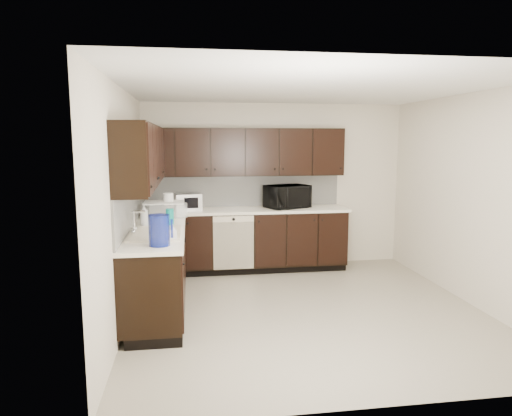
{
  "coord_description": "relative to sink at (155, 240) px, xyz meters",
  "views": [
    {
      "loc": [
        -1.3,
        -4.93,
        1.94
      ],
      "look_at": [
        -0.49,
        0.6,
        1.11
      ],
      "focal_mm": 32.0,
      "sensor_mm": 36.0,
      "label": 1
    }
  ],
  "objects": [
    {
      "name": "microwave",
      "position": [
        1.82,
        1.73,
        0.23
      ],
      "size": [
        0.73,
        0.63,
        0.34
      ],
      "primitive_type": "imported",
      "rotation": [
        0.0,
        0.0,
        0.41
      ],
      "color": "black",
      "rests_on": "countertop"
    },
    {
      "name": "backsplash",
      "position": [
        0.46,
        1.33,
        0.3
      ],
      "size": [
        3.0,
        2.8,
        0.48
      ],
      "color": "#BBBCB7",
      "rests_on": "countertop"
    },
    {
      "name": "floor",
      "position": [
        1.68,
        0.01,
        -0.88
      ],
      "size": [
        4.0,
        4.0,
        0.0
      ],
      "primitive_type": "plane",
      "color": "#9D9582",
      "rests_on": "ground"
    },
    {
      "name": "dishwasher",
      "position": [
        0.98,
        1.42,
        -0.33
      ],
      "size": [
        0.58,
        0.04,
        0.78
      ],
      "color": "beige",
      "rests_on": "lower_cabinets"
    },
    {
      "name": "blue_pitcher",
      "position": [
        0.08,
        -0.54,
        0.21
      ],
      "size": [
        0.24,
        0.24,
        0.3
      ],
      "primitive_type": "cylinder",
      "rotation": [
        0.0,
        0.0,
        0.21
      ],
      "color": "navy",
      "rests_on": "countertop"
    },
    {
      "name": "wall_left",
      "position": [
        -0.32,
        0.01,
        0.37
      ],
      "size": [
        0.02,
        4.0,
        2.5
      ],
      "primitive_type": "cube",
      "color": "beige",
      "rests_on": "floor"
    },
    {
      "name": "paper_towel_roll",
      "position": [
        0.09,
        1.19,
        0.21
      ],
      "size": [
        0.18,
        0.18,
        0.31
      ],
      "primitive_type": "cylinder",
      "rotation": [
        0.0,
        0.0,
        -0.36
      ],
      "color": "silver",
      "rests_on": "countertop"
    },
    {
      "name": "wall_back",
      "position": [
        1.68,
        2.01,
        0.37
      ],
      "size": [
        4.0,
        0.02,
        2.5
      ],
      "primitive_type": "cube",
      "color": "beige",
      "rests_on": "floor"
    },
    {
      "name": "toaster_oven",
      "position": [
        0.34,
        1.75,
        0.18
      ],
      "size": [
        0.42,
        0.34,
        0.24
      ],
      "primitive_type": "cube",
      "rotation": [
        0.0,
        0.0,
        0.19
      ],
      "color": "#B1B1B3",
      "rests_on": "countertop"
    },
    {
      "name": "soap_bottle_a",
      "position": [
        0.2,
        -0.33,
        0.14
      ],
      "size": [
        0.08,
        0.09,
        0.17
      ],
      "primitive_type": "imported",
      "rotation": [
        0.0,
        0.0,
        0.1
      ],
      "color": "gray",
      "rests_on": "countertop"
    },
    {
      "name": "teal_tumbler",
      "position": [
        0.14,
        0.46,
        0.16
      ],
      "size": [
        0.12,
        0.12,
        0.21
      ],
      "primitive_type": "cylinder",
      "rotation": [
        0.0,
        0.0,
        -0.33
      ],
      "color": "#0B8078",
      "rests_on": "countertop"
    },
    {
      "name": "wall_front",
      "position": [
        1.68,
        -1.99,
        0.37
      ],
      "size": [
        4.0,
        0.02,
        2.5
      ],
      "primitive_type": "cube",
      "color": "beige",
      "rests_on": "floor"
    },
    {
      "name": "ceiling",
      "position": [
        1.68,
        0.01,
        1.62
      ],
      "size": [
        4.0,
        4.0,
        0.0
      ],
      "primitive_type": "plane",
      "rotation": [
        3.14,
        0.0,
        0.0
      ],
      "color": "white",
      "rests_on": "wall_back"
    },
    {
      "name": "countertop",
      "position": [
        0.67,
        1.12,
        0.04
      ],
      "size": [
        3.03,
        2.83,
        0.04
      ],
      "color": "white",
      "rests_on": "lower_cabinets"
    },
    {
      "name": "sink",
      "position": [
        0.0,
        0.0,
        0.0
      ],
      "size": [
        0.54,
        0.82,
        0.42
      ],
      "color": "beige",
      "rests_on": "countertop"
    },
    {
      "name": "wall_right",
      "position": [
        3.68,
        0.01,
        0.37
      ],
      "size": [
        0.02,
        4.0,
        2.5
      ],
      "primitive_type": "cube",
      "color": "beige",
      "rests_on": "floor"
    },
    {
      "name": "storage_bin",
      "position": [
        0.04,
        1.13,
        0.16
      ],
      "size": [
        0.6,
        0.53,
        0.2
      ],
      "primitive_type": "cube",
      "rotation": [
        0.0,
        0.0,
        0.37
      ],
      "color": "white",
      "rests_on": "countertop"
    },
    {
      "name": "upper_cabinets",
      "position": [
        0.58,
        1.22,
        0.89
      ],
      "size": [
        3.0,
        2.8,
        0.7
      ],
      "color": "black",
      "rests_on": "wall_back"
    },
    {
      "name": "soap_bottle_b",
      "position": [
        -0.16,
        0.54,
        0.19
      ],
      "size": [
        0.11,
        0.11,
        0.26
      ],
      "primitive_type": "imported",
      "rotation": [
        0.0,
        0.0,
        0.09
      ],
      "color": "gray",
      "rests_on": "countertop"
    },
    {
      "name": "lower_cabinets",
      "position": [
        0.67,
        1.12,
        -0.47
      ],
      "size": [
        3.0,
        2.8,
        0.9
      ],
      "color": "black",
      "rests_on": "floor"
    }
  ]
}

